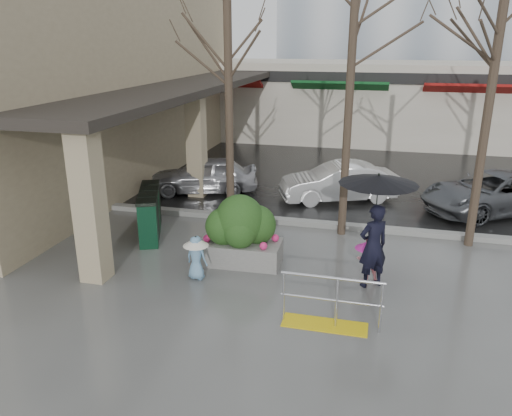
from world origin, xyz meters
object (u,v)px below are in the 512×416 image
at_px(child_pink, 368,256).
at_px(planter, 241,231).
at_px(tree_west, 228,40).
at_px(car_c, 494,192).
at_px(child_blue, 196,253).
at_px(handrail, 329,308).
at_px(news_boxes, 150,213).
at_px(tree_mideast, 497,51).
at_px(car_b, 339,182).
at_px(tree_midwest, 353,34).
at_px(woman, 376,217).
at_px(car_a, 204,175).

bearing_deg(child_pink, planter, -33.61).
height_order(tree_west, child_pink, tree_west).
distance_m(tree_west, car_c, 9.29).
relative_size(child_blue, car_c, 0.23).
xyz_separation_m(handrail, news_boxes, (-5.27, 3.49, 0.25)).
bearing_deg(tree_mideast, car_b, 140.57).
height_order(tree_midwest, child_pink, tree_midwest).
bearing_deg(car_c, handrail, -59.67).
height_order(planter, car_b, planter).
height_order(child_pink, planter, planter).
distance_m(tree_west, news_boxes, 5.02).
height_order(woman, car_c, woman).
bearing_deg(car_b, car_c, 67.33).
bearing_deg(tree_midwest, tree_mideast, -0.00).
distance_m(tree_midwest, car_a, 7.36).
relative_size(tree_west, car_a, 1.84).
height_order(handrail, car_c, car_c).
height_order(handrail, tree_midwest, tree_midwest).
bearing_deg(woman, handrail, 34.06).
relative_size(tree_midwest, car_b, 1.83).
xyz_separation_m(planter, car_a, (-2.82, 5.28, -0.18)).
bearing_deg(child_pink, child_blue, -16.48).
bearing_deg(tree_west, news_boxes, -145.52).
bearing_deg(woman, planter, -43.37).
height_order(woman, planter, woman).
relative_size(tree_mideast, car_b, 1.70).
relative_size(woman, car_b, 0.66).
xyz_separation_m(car_a, car_b, (4.64, 0.22, 0.00)).
bearing_deg(child_blue, tree_mideast, -139.35).
bearing_deg(woman, child_pink, -101.41).
bearing_deg(car_b, tree_west, -65.47).
relative_size(child_pink, news_boxes, 0.47).
height_order(tree_west, car_a, tree_west).
relative_size(car_b, car_c, 0.84).
bearing_deg(car_b, handrail, -18.50).
bearing_deg(tree_west, woman, -35.85).
distance_m(woman, car_c, 6.97).
xyz_separation_m(child_pink, news_boxes, (-5.89, 1.41, 0.02)).
bearing_deg(car_a, car_c, 74.22).
distance_m(tree_west, tree_mideast, 6.50).
xyz_separation_m(handrail, car_c, (4.22, 7.80, 0.25)).
bearing_deg(handrail, child_pink, 73.40).
xyz_separation_m(child_blue, news_boxes, (-2.18, 2.24, 0.02)).
relative_size(handrail, car_a, 0.51).
height_order(handrail, child_blue, handrail).
relative_size(handrail, news_boxes, 0.84).
bearing_deg(car_c, tree_mideast, -51.00).
bearing_deg(car_b, news_boxes, -69.94).
relative_size(handrail, car_b, 0.50).
relative_size(tree_midwest, woman, 2.76).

